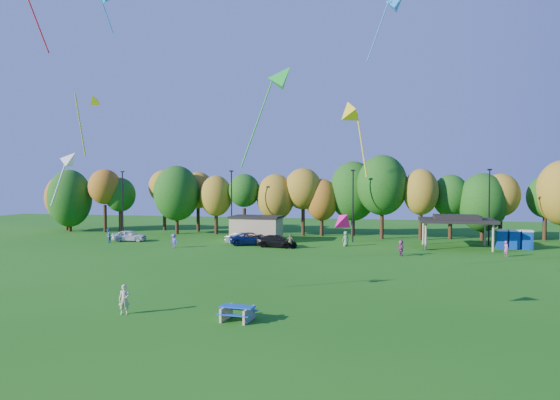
% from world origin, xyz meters
% --- Properties ---
extents(ground, '(160.00, 160.00, 0.00)m').
position_xyz_m(ground, '(0.00, 0.00, 0.00)').
color(ground, '#19600F').
rests_on(ground, ground).
extents(tree_line, '(93.57, 10.55, 11.15)m').
position_xyz_m(tree_line, '(-1.03, 45.51, 5.91)').
color(tree_line, black).
rests_on(tree_line, ground).
extents(lamp_posts, '(64.50, 0.25, 9.09)m').
position_xyz_m(lamp_posts, '(2.00, 40.00, 4.90)').
color(lamp_posts, black).
rests_on(lamp_posts, ground).
extents(utility_building, '(6.30, 4.30, 3.25)m').
position_xyz_m(utility_building, '(-10.00, 38.00, 1.64)').
color(utility_building, tan).
rests_on(utility_building, ground).
extents(pavilion, '(8.20, 6.20, 3.77)m').
position_xyz_m(pavilion, '(14.00, 37.00, 3.23)').
color(pavilion, tan).
rests_on(pavilion, ground).
extents(porta_potties, '(3.75, 1.52, 2.18)m').
position_xyz_m(porta_potties, '(20.21, 37.44, 1.10)').
color(porta_potties, '#0B3999').
rests_on(porta_potties, ground).
extents(picnic_table, '(2.00, 1.71, 0.80)m').
position_xyz_m(picnic_table, '(-1.13, 2.64, 0.47)').
color(picnic_table, tan).
rests_on(picnic_table, ground).
extents(kite_flyer, '(0.72, 0.60, 1.69)m').
position_xyz_m(kite_flyer, '(-7.78, 2.43, 0.84)').
color(kite_flyer, beige).
rests_on(kite_flyer, ground).
extents(car_a, '(4.45, 2.38, 1.44)m').
position_xyz_m(car_a, '(-25.76, 34.36, 0.72)').
color(car_a, white).
rests_on(car_a, ground).
extents(car_b, '(4.26, 1.76, 1.37)m').
position_xyz_m(car_b, '(-10.81, 34.84, 0.68)').
color(car_b, gray).
rests_on(car_b, ground).
extents(car_c, '(5.85, 4.04, 1.49)m').
position_xyz_m(car_c, '(-9.55, 34.35, 0.74)').
color(car_c, '#0C194B').
rests_on(car_c, ground).
extents(car_d, '(5.03, 2.58, 1.40)m').
position_xyz_m(car_d, '(-6.16, 32.92, 0.70)').
color(car_d, black).
rests_on(car_d, ground).
extents(far_person_0, '(1.02, 0.96, 1.76)m').
position_xyz_m(far_person_0, '(1.54, 35.65, 0.88)').
color(far_person_0, '#729A69').
rests_on(far_person_0, ground).
extents(far_person_1, '(1.12, 1.58, 1.64)m').
position_xyz_m(far_person_1, '(7.75, 29.15, 0.82)').
color(far_person_1, '#863776').
rests_on(far_person_1, ground).
extents(far_person_2, '(1.16, 0.88, 1.60)m').
position_xyz_m(far_person_2, '(-17.54, 29.78, 0.80)').
color(far_person_2, '#6352B5').
rests_on(far_person_2, ground).
extents(far_person_3, '(0.63, 0.70, 1.61)m').
position_xyz_m(far_person_3, '(18.10, 30.97, 0.80)').
color(far_person_3, '#B9578F').
rests_on(far_person_3, ground).
extents(far_person_4, '(1.08, 0.71, 1.71)m').
position_xyz_m(far_person_4, '(-4.37, 31.99, 0.86)').
color(far_person_4, olive).
rests_on(far_person_4, ground).
extents(far_person_5, '(0.78, 0.94, 1.75)m').
position_xyz_m(far_person_5, '(-27.70, 32.60, 0.88)').
color(far_person_5, '#556FBB').
rests_on(far_person_5, ground).
extents(kite_2, '(2.15, 1.15, 3.41)m').
position_xyz_m(kite_2, '(-11.14, 2.43, 8.82)').
color(kite_2, silver).
extents(kite_4, '(2.32, 3.39, 5.61)m').
position_xyz_m(kite_4, '(4.13, 11.13, 12.39)').
color(kite_4, yellow).
extents(kite_7, '(4.11, 1.97, 6.69)m').
position_xyz_m(kite_7, '(7.24, 24.94, 24.22)').
color(kite_7, '#2285D8').
extents(kite_8, '(4.58, 2.12, 7.58)m').
position_xyz_m(kite_8, '(-0.63, 11.84, 14.98)').
color(kite_8, green).
extents(kite_9, '(1.56, 1.68, 1.37)m').
position_xyz_m(kite_9, '(4.57, 3.02, 5.57)').
color(kite_9, '#F20D82').
extents(kite_14, '(1.22, 3.10, 5.28)m').
position_xyz_m(kite_14, '(-16.64, 13.14, 14.08)').
color(kite_14, yellow).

